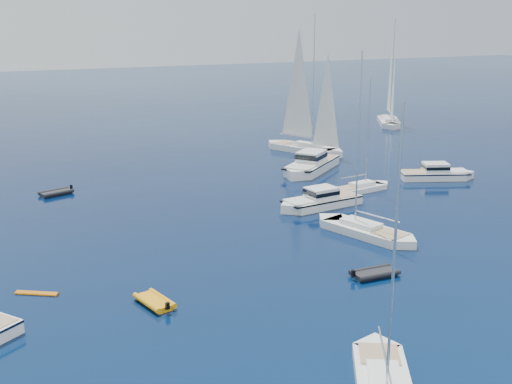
# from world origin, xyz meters

# --- Properties ---
(ground) EXTENTS (400.00, 400.00, 0.00)m
(ground) POSITION_xyz_m (0.00, 0.00, 0.00)
(ground) COLOR #07264A
(ground) RESTS_ON ground
(motor_cruiser_centre) EXTENTS (9.78, 4.11, 2.49)m
(motor_cruiser_centre) POSITION_xyz_m (6.85, 25.49, 0.00)
(motor_cruiser_centre) COLOR white
(motor_cruiser_centre) RESTS_ON ground
(motor_cruiser_far_r) EXTENTS (9.48, 5.87, 2.39)m
(motor_cruiser_far_r) POSITION_xyz_m (24.61, 29.82, 0.00)
(motor_cruiser_far_r) COLOR white
(motor_cruiser_far_r) RESTS_ON ground
(motor_cruiser_distant) EXTENTS (11.40, 10.27, 3.09)m
(motor_cruiser_distant) POSITION_xyz_m (13.29, 39.06, 0.00)
(motor_cruiser_distant) COLOR white
(motor_cruiser_distant) RESTS_ON ground
(sailboat_mid_r) EXTENTS (6.11, 11.21, 15.98)m
(sailboat_mid_r) POSITION_xyz_m (6.29, 16.65, 0.00)
(sailboat_mid_r) COLOR white
(sailboat_mid_r) RESTS_ON ground
(sailboat_centre) EXTENTS (8.69, 3.52, 12.42)m
(sailboat_centre) POSITION_xyz_m (13.67, 28.88, 0.00)
(sailboat_centre) COLOR white
(sailboat_centre) RESTS_ON ground
(sailboat_sails_r) EXTENTS (8.68, 13.09, 19.00)m
(sailboat_sails_r) POSITION_xyz_m (18.01, 49.40, 0.00)
(sailboat_sails_r) COLOR white
(sailboat_sails_r) RESTS_ON ground
(sailboat_sails_far) EXTENTS (8.75, 12.36, 18.14)m
(sailboat_sails_far) POSITION_xyz_m (41.95, 63.59, 0.00)
(sailboat_sails_far) COLOR silver
(sailboat_sails_far) RESTS_ON ground
(tender_yellow) EXTENTS (2.58, 3.64, 0.95)m
(tender_yellow) POSITION_xyz_m (-13.94, 10.47, 0.00)
(tender_yellow) COLOR orange
(tender_yellow) RESTS_ON ground
(tender_grey_near) EXTENTS (3.61, 2.00, 0.95)m
(tender_grey_near) POSITION_xyz_m (1.85, 8.63, 0.00)
(tender_grey_near) COLOR black
(tender_grey_near) RESTS_ON ground
(tender_grey_far) EXTENTS (3.93, 2.96, 0.95)m
(tender_grey_far) POSITION_xyz_m (-15.99, 40.68, 0.00)
(tender_grey_far) COLOR black
(tender_grey_far) RESTS_ON ground
(kayak_orange) EXTENTS (2.80, 2.00, 0.30)m
(kayak_orange) POSITION_xyz_m (-20.73, 15.34, 0.00)
(kayak_orange) COLOR #CB6709
(kayak_orange) RESTS_ON ground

